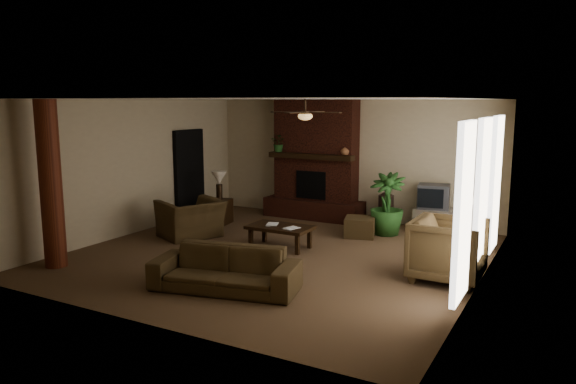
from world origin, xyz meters
The scene contains 23 objects.
room_shell centered at (0.00, 0.00, 1.40)m, with size 7.00×7.00×7.00m.
fireplace centered at (-0.80, 3.22, 1.16)m, with size 2.40×0.70×2.80m.
windows centered at (3.45, 0.20, 1.35)m, with size 0.08×3.65×2.35m.
log_column centered at (-2.95, -2.40, 1.40)m, with size 0.36×0.36×2.80m, color maroon.
doorway centered at (-3.44, 1.80, 1.05)m, with size 0.10×1.00×2.10m, color black.
ceiling_fan centered at (0.40, 0.30, 2.53)m, with size 1.35×1.35×0.37m.
sofa centered at (0.24, -1.98, 0.42)m, with size 2.17×0.63×0.85m, color #43331C.
armchair_left centered at (-2.21, 0.29, 0.51)m, with size 1.18×0.76×1.03m, color #43331C.
armchair_right centered at (3.03, 0.01, 0.54)m, with size 1.05×0.99×1.08m, color #43331C.
coffee_table centered at (-0.18, 0.43, 0.37)m, with size 1.20×0.70×0.43m.
ottoman centered at (0.83, 1.98, 0.20)m, with size 0.60×0.60×0.40m, color #43331C.
tv_stand centered at (2.07, 3.15, 0.25)m, with size 0.85×0.50×0.50m, color silver.
tv centered at (2.03, 3.14, 0.76)m, with size 0.73×0.63×0.52m.
floor_vase centered at (0.99, 3.15, 0.43)m, with size 0.34×0.34×0.77m.
floor_plant centered at (1.25, 2.42, 0.36)m, with size 0.73×1.30×0.73m, color #265120.
side_table_left centered at (-2.46, 1.60, 0.28)m, with size 0.50×0.50×0.55m, color black.
lamp_left centered at (-2.45, 1.63, 1.00)m, with size 0.37×0.37×0.65m.
side_table_right centered at (3.09, 0.82, 0.28)m, with size 0.50×0.50×0.55m, color black.
lamp_right centered at (3.12, 0.87, 1.00)m, with size 0.43×0.43×0.65m.
mantel_plant centered at (-1.65, 3.00, 1.72)m, with size 0.38×0.42×0.33m, color #265120.
mantel_vase centered at (0.04, 3.03, 1.67)m, with size 0.22×0.23×0.22m, color #945D3B.
book_a centered at (-0.45, 0.38, 0.57)m, with size 0.22×0.03×0.29m, color #999999.
book_b centered at (0.02, 0.34, 0.58)m, with size 0.21×0.02×0.29m, color #999999.
Camera 1 is at (4.74, -8.30, 2.77)m, focal length 33.80 mm.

